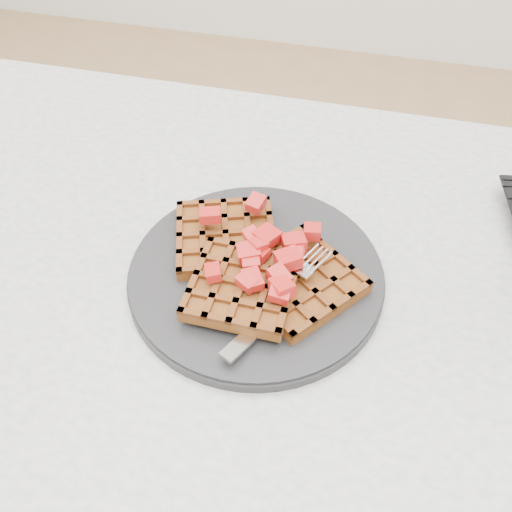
# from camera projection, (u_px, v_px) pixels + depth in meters

# --- Properties ---
(table) EXTENTS (1.20, 0.80, 0.75)m
(table) POSITION_uv_depth(u_px,v_px,m) (292.00, 358.00, 0.72)
(table) COLOR silver
(table) RESTS_ON ground
(plate) EXTENTS (0.29, 0.29, 0.02)m
(plate) POSITION_uv_depth(u_px,v_px,m) (256.00, 275.00, 0.65)
(plate) COLOR black
(plate) RESTS_ON table
(waffles) EXTENTS (0.25, 0.20, 0.03)m
(waffles) POSITION_uv_depth(u_px,v_px,m) (255.00, 266.00, 0.63)
(waffles) COLOR brown
(waffles) RESTS_ON plate
(strawberry_pile) EXTENTS (0.15, 0.15, 0.02)m
(strawberry_pile) POSITION_uv_depth(u_px,v_px,m) (256.00, 247.00, 0.61)
(strawberry_pile) COLOR #A20000
(strawberry_pile) RESTS_ON waffles
(fork) EXTENTS (0.10, 0.17, 0.02)m
(fork) POSITION_uv_depth(u_px,v_px,m) (285.00, 300.00, 0.60)
(fork) COLOR silver
(fork) RESTS_ON plate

